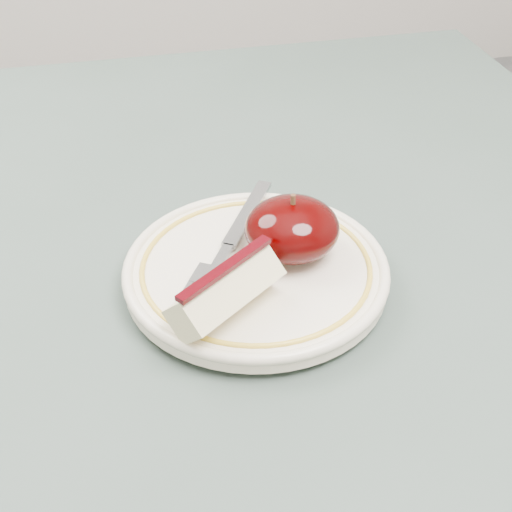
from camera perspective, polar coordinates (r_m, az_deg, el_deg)
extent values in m
cylinder|color=brown|center=(1.24, 11.63, -1.15)|extent=(0.05, 0.05, 0.71)
cube|color=#3E4D46|center=(0.61, -4.89, -1.95)|extent=(0.90, 0.90, 0.04)
cylinder|color=beige|center=(0.57, 0.00, -2.00)|extent=(0.11, 0.11, 0.01)
cylinder|color=beige|center=(0.56, 0.00, -1.29)|extent=(0.21, 0.21, 0.01)
torus|color=beige|center=(0.56, 0.00, -0.89)|extent=(0.21, 0.21, 0.01)
torus|color=gold|center=(0.56, 0.00, -0.78)|extent=(0.18, 0.18, 0.00)
ellipsoid|color=black|center=(0.56, 2.90, 2.20)|extent=(0.08, 0.07, 0.05)
cylinder|color=#472D19|center=(0.54, 2.98, 4.42)|extent=(0.00, 0.00, 0.01)
cube|color=beige|center=(0.50, -2.41, -2.88)|extent=(0.10, 0.08, 0.04)
cube|color=#340106|center=(0.49, -2.47, -0.98)|extent=(0.08, 0.06, 0.00)
cube|color=gray|center=(0.61, -0.67, 3.47)|extent=(0.06, 0.09, 0.00)
cube|color=gray|center=(0.56, -2.68, -0.01)|extent=(0.02, 0.03, 0.00)
cube|color=gray|center=(0.54, -3.63, -1.65)|extent=(0.04, 0.03, 0.00)
cube|color=gray|center=(0.52, -3.60, -3.95)|extent=(0.02, 0.04, 0.00)
cube|color=gray|center=(0.52, -4.41, -3.78)|extent=(0.02, 0.04, 0.00)
cube|color=gray|center=(0.52, -5.21, -3.60)|extent=(0.02, 0.04, 0.00)
cube|color=gray|center=(0.52, -6.00, -3.43)|extent=(0.02, 0.04, 0.00)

